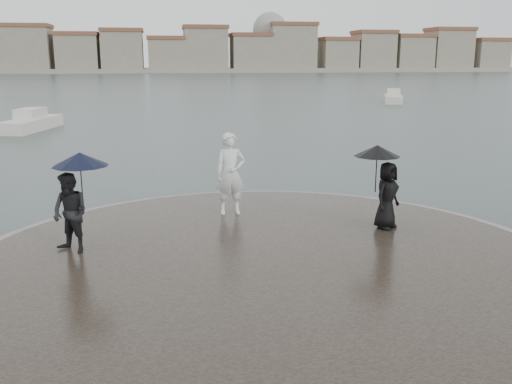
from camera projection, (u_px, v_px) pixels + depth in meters
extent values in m
plane|color=#2B3835|center=(312.00, 372.00, 7.91)|extent=(400.00, 400.00, 0.00)
cylinder|color=gray|center=(267.00, 271.00, 11.23)|extent=(12.50, 12.50, 0.32)
cylinder|color=#2D261E|center=(267.00, 270.00, 11.23)|extent=(11.90, 11.90, 0.36)
imported|color=silver|center=(231.00, 174.00, 14.36)|extent=(0.76, 0.51, 2.07)
imported|color=black|center=(70.00, 213.00, 11.56)|extent=(1.01, 0.97, 1.64)
cylinder|color=black|center=(82.00, 186.00, 11.58)|extent=(0.02, 0.02, 0.90)
cone|color=black|center=(80.00, 159.00, 11.45)|extent=(1.14, 1.14, 0.28)
imported|color=black|center=(387.00, 195.00, 13.18)|extent=(0.91, 0.87, 1.57)
cylinder|color=black|center=(376.00, 173.00, 13.12)|extent=(0.02, 0.02, 0.90)
cone|color=black|center=(377.00, 151.00, 13.00)|extent=(1.07, 1.07, 0.26)
cube|color=gray|center=(167.00, 70.00, 164.27)|extent=(260.00, 20.00, 1.20)
cube|color=gray|center=(28.00, 51.00, 154.30)|extent=(12.00, 10.00, 12.00)
cube|color=brown|center=(26.00, 26.00, 152.80)|extent=(12.60, 10.60, 1.00)
cube|color=gray|center=(78.00, 54.00, 156.58)|extent=(11.00, 10.00, 10.00)
cube|color=brown|center=(77.00, 34.00, 155.32)|extent=(11.60, 10.60, 1.00)
cube|color=gray|center=(123.00, 53.00, 158.37)|extent=(11.00, 10.00, 11.00)
cube|color=brown|center=(122.00, 30.00, 156.98)|extent=(11.60, 10.60, 1.00)
cube|color=gray|center=(167.00, 56.00, 160.50)|extent=(10.00, 10.00, 9.00)
cube|color=brown|center=(166.00, 38.00, 159.34)|extent=(10.60, 10.60, 1.00)
cube|color=gray|center=(205.00, 51.00, 161.89)|extent=(12.00, 10.00, 12.00)
cube|color=brown|center=(205.00, 27.00, 160.39)|extent=(12.60, 10.60, 1.00)
cube|color=gray|center=(251.00, 55.00, 164.18)|extent=(11.00, 10.00, 10.00)
cube|color=brown|center=(251.00, 35.00, 162.91)|extent=(11.60, 10.60, 1.00)
cube|color=gray|center=(291.00, 49.00, 165.73)|extent=(13.00, 10.00, 13.00)
cube|color=brown|center=(292.00, 24.00, 164.12)|extent=(13.60, 10.60, 1.00)
cube|color=gray|center=(337.00, 56.00, 168.40)|extent=(10.00, 10.00, 9.00)
cube|color=brown|center=(338.00, 39.00, 167.25)|extent=(10.60, 10.60, 1.00)
cube|color=gray|center=(373.00, 53.00, 169.91)|extent=(11.00, 10.00, 11.00)
cube|color=brown|center=(374.00, 32.00, 168.53)|extent=(11.60, 10.60, 1.00)
cube|color=gray|center=(411.00, 55.00, 171.93)|extent=(11.00, 10.00, 10.00)
cube|color=brown|center=(412.00, 36.00, 170.66)|extent=(11.60, 10.60, 1.00)
cube|color=gray|center=(448.00, 51.00, 173.60)|extent=(12.00, 10.00, 12.00)
cube|color=brown|center=(450.00, 29.00, 172.10)|extent=(12.60, 10.60, 1.00)
cube|color=gray|center=(487.00, 56.00, 176.00)|extent=(10.00, 10.00, 9.00)
cube|color=brown|center=(489.00, 40.00, 174.84)|extent=(10.60, 10.60, 1.00)
sphere|color=gray|center=(270.00, 30.00, 165.43)|extent=(10.00, 10.00, 10.00)
cube|color=beige|center=(393.00, 100.00, 55.02)|extent=(3.41, 5.71, 0.90)
cube|color=beige|center=(393.00, 94.00, 54.88)|extent=(1.82, 2.29, 0.90)
cube|color=beige|center=(31.00, 126.00, 34.12)|extent=(2.92, 5.73, 0.90)
cube|color=beige|center=(31.00, 116.00, 33.98)|extent=(1.66, 2.24, 0.90)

